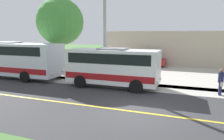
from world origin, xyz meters
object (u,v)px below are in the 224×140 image
at_px(pedestrian_with_bags, 221,81).
at_px(street_light_pole, 104,21).
at_px(commercial_building, 185,47).
at_px(tree_curbside, 60,22).
at_px(shuttle_bus_front, 113,66).
at_px(parked_car_near, 147,60).
at_px(transit_bus_rear, 3,58).

height_order(pedestrian_with_bags, street_light_pole, street_light_pole).
bearing_deg(commercial_building, tree_curbside, -37.49).
bearing_deg(shuttle_bus_front, parked_car_near, 177.71).
distance_m(shuttle_bus_front, transit_bus_rear, 10.57).
relative_size(transit_bus_rear, street_light_pole, 1.32).
bearing_deg(shuttle_bus_front, street_light_pole, -115.74).
bearing_deg(commercial_building, street_light_pole, -17.73).
height_order(transit_bus_rear, street_light_pole, street_light_pole).
height_order(street_light_pole, parked_car_near, street_light_pole).
bearing_deg(street_light_pole, tree_curbside, -114.73).
bearing_deg(tree_curbside, shuttle_bus_front, 65.14).
xyz_separation_m(shuttle_bus_front, parked_car_near, (-10.86, 0.44, -0.87)).
bearing_deg(commercial_building, shuttle_bus_front, -14.77).
relative_size(pedestrian_with_bags, street_light_pole, 0.19).
bearing_deg(transit_bus_rear, commercial_building, 138.26).
bearing_deg(pedestrian_with_bags, shuttle_bus_front, -88.03).
xyz_separation_m(street_light_pole, tree_curbside, (-2.51, -5.46, 0.14)).
distance_m(transit_bus_rear, street_light_pole, 10.22).
bearing_deg(pedestrian_with_bags, transit_bus_rear, -89.44).
bearing_deg(commercial_building, transit_bus_rear, -41.74).
bearing_deg(commercial_building, pedestrian_with_bags, 9.07).
bearing_deg(street_light_pole, transit_bus_rear, -88.09).
bearing_deg(shuttle_bus_front, pedestrian_with_bags, 91.97).
relative_size(shuttle_bus_front, commercial_building, 0.35).
height_order(shuttle_bus_front, commercial_building, commercial_building).
distance_m(transit_bus_rear, commercial_building, 22.57).
xyz_separation_m(transit_bus_rear, tree_curbside, (-2.84, 4.28, 3.20)).
relative_size(street_light_pole, commercial_building, 0.45).
relative_size(transit_bus_rear, pedestrian_with_bags, 6.84).
height_order(pedestrian_with_bags, parked_car_near, pedestrian_with_bags).
height_order(pedestrian_with_bags, tree_curbside, tree_curbside).
height_order(shuttle_bus_front, street_light_pole, street_light_pole).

